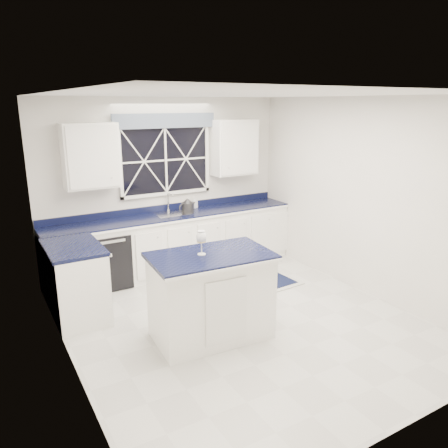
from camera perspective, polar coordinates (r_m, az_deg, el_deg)
ground at (r=5.55m, az=2.22°, el=-12.50°), size 4.50×4.50×0.00m
back_wall at (r=7.01m, az=-7.66°, el=5.06°), size 4.00×0.10×2.70m
base_cabinets at (r=6.70m, az=-8.43°, el=-3.43°), size 3.99×1.60×0.90m
countertop at (r=6.84m, az=-6.54°, el=1.13°), size 3.98×0.64×0.04m
dishwasher at (r=6.64m, az=-15.12°, el=-4.37°), size 0.60×0.58×0.82m
window at (r=6.90m, az=-7.64°, el=8.92°), size 1.65×0.09×1.26m
upper_cabinets at (r=6.78m, az=-7.25°, el=9.41°), size 3.10×0.34×0.90m
faucet at (r=6.97m, az=-7.24°, el=2.89°), size 0.05×0.20×0.30m
island at (r=5.01m, az=-1.71°, el=-9.34°), size 1.40×0.90×1.00m
rug at (r=6.55m, az=3.96°, el=-7.86°), size 1.35×0.87×0.02m
kettle at (r=6.89m, az=-4.79°, el=2.36°), size 0.32×0.23×0.23m
wine_glass at (r=4.75m, az=-2.97°, el=-1.86°), size 0.12×0.12×0.27m
soap_bottle at (r=7.20m, az=-3.89°, el=2.82°), size 0.11×0.11×0.18m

